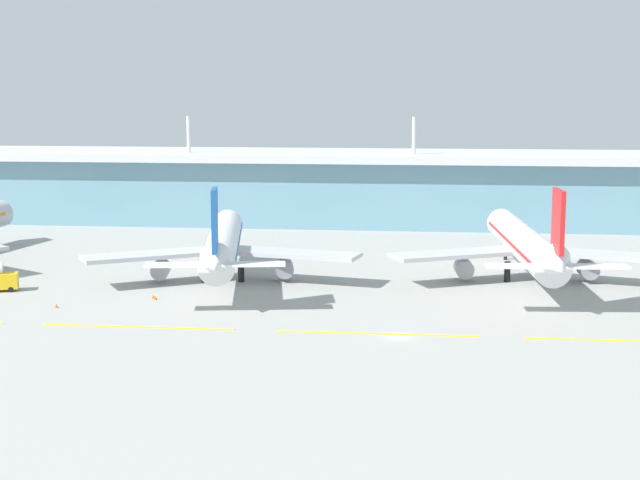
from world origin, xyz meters
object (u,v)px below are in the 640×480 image
airliner_far_middle (525,244)px  safety_cone_left_wingtip (153,296)px  airliner_near_middle (223,244)px  safety_cone_nose_front (56,306)px  safety_cone_right_wingtip (155,298)px

airliner_far_middle → safety_cone_left_wingtip: 65.13m
airliner_near_middle → safety_cone_left_wingtip: airliner_near_middle is taller
airliner_far_middle → safety_cone_nose_front: (-74.03, -30.20, -6.10)m
airliner_near_middle → safety_cone_right_wingtip: 19.45m
airliner_near_middle → airliner_far_middle: bearing=6.5°
safety_cone_left_wingtip → airliner_far_middle: bearing=19.8°
safety_cone_left_wingtip → safety_cone_right_wingtip: (0.64, -0.93, 0.00)m
airliner_far_middle → safety_cone_left_wingtip: airliner_far_middle is taller
airliner_far_middle → safety_cone_right_wingtip: airliner_far_middle is taller
safety_cone_left_wingtip → safety_cone_right_wingtip: same height
airliner_far_middle → airliner_near_middle: bearing=-173.5°
safety_cone_right_wingtip → safety_cone_nose_front: bearing=-151.9°
safety_cone_right_wingtip → airliner_near_middle: bearing=66.1°
airliner_far_middle → safety_cone_right_wingtip: size_ratio=89.07×
airliner_near_middle → safety_cone_nose_front: 32.69m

